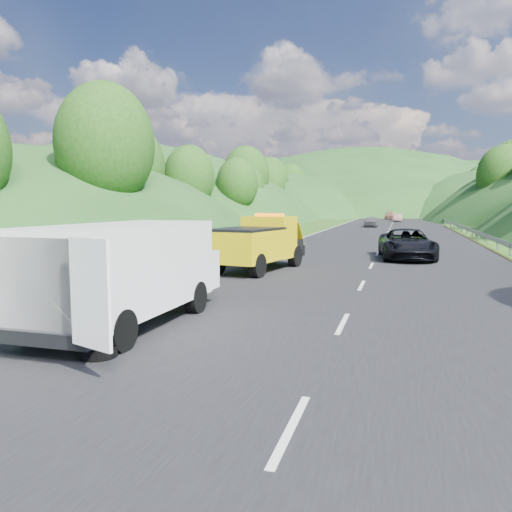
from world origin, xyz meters
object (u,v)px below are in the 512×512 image
(white_van, at_px, (127,269))
(suitcase, at_px, (135,282))
(passing_suv, at_px, (406,259))
(worker, at_px, (82,349))
(spare_tire, at_px, (99,358))
(child, at_px, (158,306))
(tow_truck, at_px, (259,243))
(woman, at_px, (154,294))

(white_van, bearing_deg, suitcase, 119.06)
(passing_suv, bearing_deg, worker, -114.85)
(white_van, distance_m, spare_tire, 2.88)
(spare_tire, bearing_deg, white_van, 107.54)
(child, relative_size, passing_suv, 0.18)
(tow_truck, distance_m, spare_tire, 13.07)
(woman, bearing_deg, worker, -173.54)
(child, bearing_deg, passing_suv, 92.31)
(white_van, bearing_deg, tow_truck, 89.28)
(tow_truck, xyz_separation_m, woman, (-1.75, -6.46, -1.23))
(tow_truck, xyz_separation_m, suitcase, (-2.74, -6.02, -0.95))
(child, height_order, suitcase, suitcase)
(tow_truck, height_order, suitcase, tow_truck)
(child, height_order, passing_suv, passing_suv)
(tow_truck, xyz_separation_m, white_van, (-0.27, -10.60, 0.17))
(white_van, height_order, woman, white_van)
(white_van, bearing_deg, passing_suv, 69.77)
(tow_truck, height_order, child, tow_truck)
(passing_suv, bearing_deg, child, -121.44)
(white_van, distance_m, suitcase, 5.33)
(spare_tire, bearing_deg, tow_truck, 92.15)
(woman, distance_m, suitcase, 1.12)
(suitcase, bearing_deg, passing_suv, 54.35)
(white_van, height_order, child, white_van)
(tow_truck, height_order, worker, tow_truck)
(tow_truck, height_order, passing_suv, tow_truck)
(worker, height_order, spare_tire, worker)
(suitcase, bearing_deg, worker, -68.70)
(tow_truck, distance_m, suitcase, 6.68)
(tow_truck, xyz_separation_m, spare_tire, (0.49, -13.00, -1.23))
(suitcase, bearing_deg, white_van, -61.69)
(woman, bearing_deg, suitcase, 57.75)
(worker, relative_size, passing_suv, 0.34)
(spare_tire, bearing_deg, child, 103.96)
(child, relative_size, suitcase, 1.80)
(child, bearing_deg, woman, 148.54)
(tow_truck, bearing_deg, passing_suv, 56.52)
(white_van, height_order, worker, white_van)
(woman, distance_m, child, 2.05)
(woman, relative_size, worker, 0.89)
(woman, xyz_separation_m, spare_tire, (2.24, -6.54, 0.00))
(child, bearing_deg, suitcase, 160.45)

